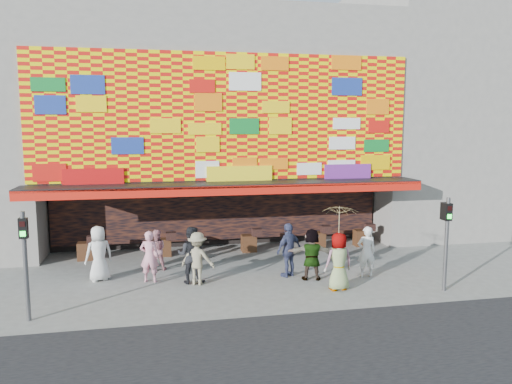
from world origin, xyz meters
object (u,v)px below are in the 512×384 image
ped_b (149,256)px  ped_g (339,261)px  ped_d (198,258)px  ped_e (289,250)px  ped_a (99,254)px  ped_h (366,252)px  signal_left (25,254)px  signal_right (447,234)px  parasol (340,222)px  ped_c (191,255)px  ped_f (312,254)px  ped_i (156,250)px

ped_b → ped_g: 6.27m
ped_d → ped_e: bearing=-151.1°
ped_a → ped_h: (9.04, -1.38, -0.05)m
ped_g → signal_left: bearing=-0.1°
signal_right → ped_e: size_ratio=1.59×
ped_a → ped_b: bearing=141.7°
ped_b → signal_left: bearing=54.3°
ped_d → parasol: size_ratio=0.89×
ped_a → ped_g: (7.60, -2.50, -0.01)m
ped_c → ped_h: bearing=-168.1°
ped_d → ped_h: size_ratio=0.99×
ped_b → parasol: (5.93, -2.04, 1.34)m
ped_d → ped_f: bearing=-159.4°
ped_d → signal_right: bearing=-171.7°
ped_c → ped_h: 6.03m
ped_g → parasol: bearing=175.2°
ped_d → parasol: bearing=-174.1°
ped_b → ped_g: (5.93, -2.04, 0.06)m
ped_f → parasol: size_ratio=0.89×
ped_a → ped_d: (3.23, -1.06, -0.06)m
ped_d → ped_h: bearing=-159.0°
parasol → ped_i: bearing=149.2°
signal_right → parasol: 3.39m
ped_c → ped_e: size_ratio=1.02×
ped_e → ped_i: 4.83m
ped_c → ped_g: size_ratio=1.03×
signal_left → ped_d: (4.74, 2.19, -0.98)m
signal_left → ped_b: (3.19, 2.78, -0.98)m
ped_e → ped_h: (2.62, -0.58, -0.05)m
signal_left → ped_e: bearing=17.2°
ped_h → ped_b: bearing=-2.8°
ped_c → ped_f: size_ratio=1.08×
signal_right → ped_i: 9.96m
ped_d → ped_h: (5.81, -0.33, 0.01)m
ped_f → ped_g: bearing=125.2°
ped_f → ped_b: bearing=3.2°
ped_d → ped_g: bearing=-174.1°
ped_a → parasol: (7.60, -2.50, 1.27)m
parasol → ped_a: bearing=161.8°
ped_f → ped_i: (-5.18, 2.20, -0.14)m
signal_right → ped_a: bearing=163.4°
ped_g → ped_i: ped_g is taller
signal_left → ped_c: (4.55, 2.40, -0.90)m
signal_right → ped_d: (-7.66, 2.19, -0.98)m
ped_d → parasol: (4.37, -1.45, 1.34)m
ped_d → parasol: 4.79m
ped_e → ped_i: (-4.52, 1.70, -0.20)m
ped_b → ped_g: ped_g is taller
ped_e → parasol: size_ratio=0.95×
ped_f → ped_i: bearing=-11.0°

